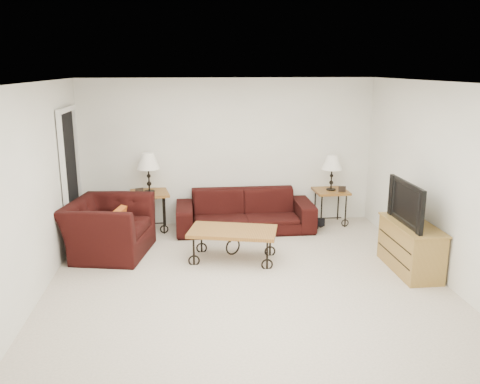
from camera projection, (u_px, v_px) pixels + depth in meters
name	position (u px, v px, depth m)	size (l,w,h in m)	color
ground	(246.00, 280.00, 6.36)	(5.00, 5.00, 0.00)	beige
wall_back	(229.00, 152.00, 8.46)	(5.00, 0.02, 2.50)	white
wall_front	(287.00, 265.00, 3.65)	(5.00, 0.02, 2.50)	white
wall_left	(35.00, 192.00, 5.79)	(0.02, 5.00, 2.50)	white
wall_right	(440.00, 181.00, 6.32)	(0.02, 5.00, 2.50)	white
ceiling	(247.00, 82.00, 5.75)	(5.00, 5.00, 0.00)	white
doorway	(71.00, 180.00, 7.44)	(0.08, 0.94, 2.04)	black
sofa	(245.00, 211.00, 8.25)	(2.28, 0.89, 0.67)	black
side_table_left	(150.00, 211.00, 8.26)	(0.60, 0.60, 0.66)	#8D5E24
side_table_right	(330.00, 207.00, 8.59)	(0.56, 0.56, 0.61)	#8D5E24
lamp_left	(149.00, 173.00, 8.10)	(0.37, 0.37, 0.66)	black
lamp_right	(332.00, 173.00, 8.44)	(0.34, 0.34, 0.61)	black
photo_frame_left	(139.00, 191.00, 8.00)	(0.13, 0.02, 0.11)	black
photo_frame_right	(342.00, 189.00, 8.37)	(0.12, 0.02, 0.10)	black
coffee_table	(233.00, 245.00, 6.98)	(1.21, 0.66, 0.45)	#8D5E24
armchair	(109.00, 228.00, 7.18)	(1.23, 1.08, 0.80)	black
throw_pillow	(118.00, 220.00, 7.12)	(0.36, 0.10, 0.36)	#AF6016
tv_stand	(410.00, 247.00, 6.60)	(0.46, 1.10, 0.66)	olive
television	(413.00, 203.00, 6.45)	(0.99, 0.13, 0.57)	black
backpack	(317.00, 219.00, 8.31)	(0.30, 0.23, 0.38)	black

